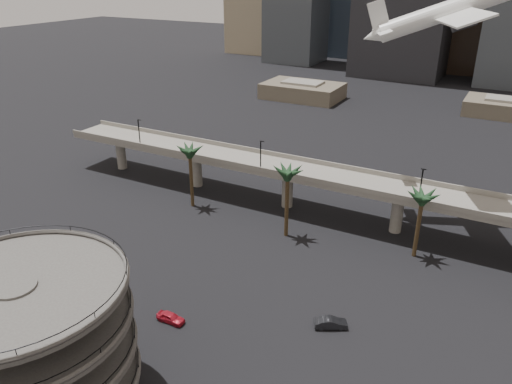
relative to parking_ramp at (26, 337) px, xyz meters
The scene contains 7 objects.
parking_ramp is the anchor object (origin of this frame).
overpass 60.46m from the parking_ramp, 77.57° to the left, with size 130.00×9.30×14.70m.
palm_trees 56.79m from the parking_ramp, 64.34° to the left, with size 76.40×18.40×14.00m.
low_buildings 147.81m from the parking_ramp, 82.26° to the left, with size 135.00×27.50×6.80m.
airborne_jet 80.82m from the parking_ramp, 69.34° to the left, with size 29.47×27.49×13.39m.
car_a 20.98m from the parking_ramp, 79.32° to the left, with size 1.65×4.09×1.39m, color red.
car_b 37.47m from the parking_ramp, 50.28° to the left, with size 1.58×4.52×1.49m, color black.
Camera 1 is at (27.13, -28.20, 44.62)m, focal length 35.00 mm.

